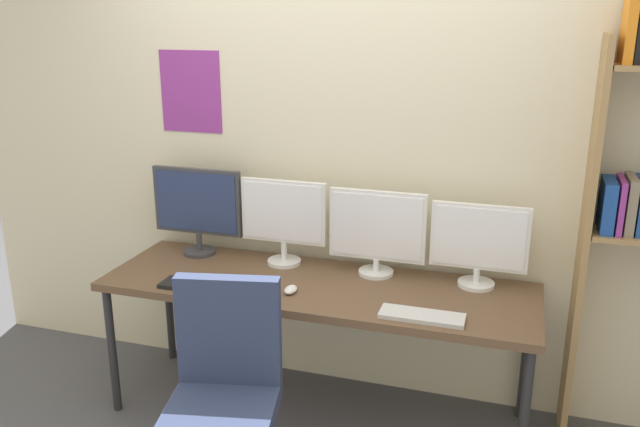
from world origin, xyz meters
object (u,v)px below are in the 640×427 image
Objects in this scene: desk at (317,293)px; monitor_center_right at (377,230)px; office_chair at (225,420)px; monitor_far_right at (479,243)px; keyboard_left at (194,286)px; computer_mouse at (291,290)px; monitor_center_left at (284,217)px; keyboard_right at (422,316)px; monitor_far_left at (197,206)px.

desk is 0.44m from monitor_center_right.
monitor_center_right reaches higher than office_chair.
monitor_far_right reaches higher than keyboard_left.
monitor_center_left is at bearing 114.88° from computer_mouse.
monitor_center_right reaches higher than keyboard_left.
keyboard_left is at bearing 180.00° from keyboard_right.
monitor_far_right is (0.93, 0.95, 0.56)m from office_chair.
monitor_center_right is 0.51m from monitor_far_right.
monitor_far_right is 1.41m from keyboard_left.
office_chair is 1.92× the size of monitor_far_left.
monitor_center_left is (0.50, -0.00, -0.02)m from monitor_far_left.
desk is 0.81m from office_chair.
computer_mouse is (-0.84, -0.36, -0.21)m from monitor_far_right.
keyboard_right is 0.65m from computer_mouse.
office_chair is 2.00× the size of monitor_center_right.
monitor_center_left is at bearing -0.01° from monitor_far_left.
monitor_far_left is 0.55m from keyboard_left.
monitor_far_left is at bearing 114.05° from keyboard_left.
office_chair is at bearing -97.92° from computer_mouse.
office_chair is 2.11× the size of monitor_far_right.
keyboard_right is at bearing -114.06° from monitor_far_right.
keyboard_left and keyboard_right have the same top height.
monitor_far_left reaches higher than keyboard_left.
desk is 4.34× the size of monitor_center_right.
monitor_far_right is 0.53m from keyboard_right.
monitor_far_left is 5.36× the size of computer_mouse.
monitor_far_right is at bearing 18.56° from keyboard_left.
monitor_center_right is 5.17× the size of computer_mouse.
monitor_far_right is 0.94m from computer_mouse.
office_chair is 1.27m from monitor_far_left.
monitor_far_right is (0.76, 0.21, 0.28)m from desk.
desk is 2.18× the size of office_chair.
keyboard_right is at bearing -28.56° from monitor_center_left.
keyboard_right is (1.12, 0.00, 0.00)m from keyboard_left.
office_chair is at bearing -113.93° from monitor_center_right.
monitor_far_right is 1.39× the size of keyboard_left.
monitor_far_left is at bearing 180.00° from monitor_far_right.
monitor_center_left reaches higher than office_chair.
keyboard_right is at bearing -22.33° from desk.
computer_mouse is at bearing 172.56° from keyboard_right.
monitor_center_right is at bearing 28.56° from keyboard_left.
desk is 0.83m from monitor_far_right.
monitor_center_left reaches higher than computer_mouse.
office_chair is 0.73m from keyboard_left.
monitor_far_right is (0.50, -0.00, -0.01)m from monitor_center_right.
office_chair is at bearing -102.90° from desk.
monitor_center_left reaches higher than monitor_center_right.
desk is 4.60× the size of monitor_far_right.
monitor_far_left reaches higher than office_chair.
monitor_center_right is (0.25, 0.21, 0.29)m from desk.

